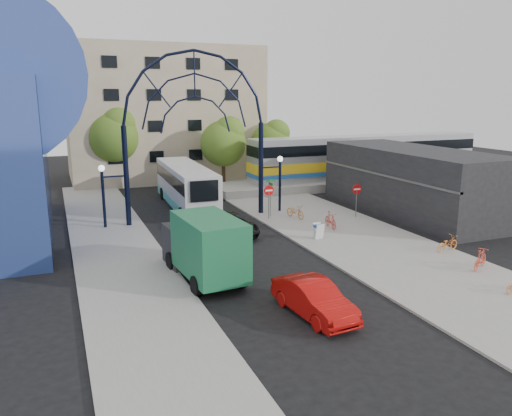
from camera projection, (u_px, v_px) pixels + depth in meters
name	position (u px, v px, depth m)	size (l,w,h in m)	color
ground	(277.00, 285.00, 24.12)	(120.00, 120.00, 0.00)	black
sidewalk_east	(368.00, 244.00, 30.66)	(8.00, 56.00, 0.12)	gray
plaza_west	(123.00, 263.00, 27.14)	(5.00, 50.00, 0.12)	gray
gateway_arch	(195.00, 101.00, 34.87)	(13.64, 0.44, 12.10)	black
stop_sign	(269.00, 194.00, 36.28)	(0.80, 0.07, 2.50)	slate
do_not_enter_sign	(357.00, 192.00, 36.75)	(0.76, 0.07, 2.48)	slate
street_name_sign	(271.00, 190.00, 36.94)	(0.70, 0.70, 2.80)	slate
sandwich_board	(319.00, 229.00, 31.41)	(0.55, 0.61, 0.99)	white
commercial_block_east	(412.00, 181.00, 38.47)	(6.00, 16.00, 5.00)	black
apartment_block	(163.00, 113.00, 54.89)	(20.00, 12.10, 14.00)	tan
train_platform	(365.00, 181.00, 51.25)	(32.00, 5.00, 0.80)	gray
train_car	(367.00, 156.00, 50.69)	(25.10, 3.05, 4.20)	#B7B7BC
tree_north_a	(225.00, 141.00, 48.77)	(4.48, 4.48, 7.00)	#382314
tree_north_b	(114.00, 134.00, 48.56)	(5.12, 5.12, 8.00)	#382314
tree_north_c	(272.00, 140.00, 52.85)	(4.16, 4.16, 6.50)	#382314
city_bus	(186.00, 186.00, 40.68)	(3.30, 12.50, 3.40)	silver
green_truck	(203.00, 246.00, 24.81)	(2.94, 6.73, 3.32)	black
black_suv	(230.00, 224.00, 32.76)	(2.33, 5.05, 1.40)	black
red_sedan	(314.00, 299.00, 20.69)	(1.58, 4.54, 1.50)	#B30D0B
bike_near_a	(295.00, 211.00, 36.73)	(0.66, 1.90, 1.00)	orange
bike_near_b	(331.00, 220.00, 34.01)	(0.51, 1.82, 1.09)	red
bike_far_a	(448.00, 243.00, 29.00)	(0.60, 1.71, 0.90)	orange
bike_far_b	(480.00, 259.00, 25.98)	(0.50, 1.78, 1.07)	#E1452D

